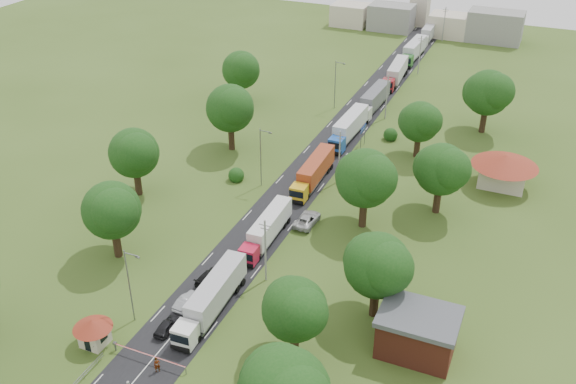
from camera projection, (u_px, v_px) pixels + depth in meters
The scene contains 42 objects.
ground at pixel (251, 242), 89.36m from camera, with size 260.00×260.00×0.00m, color #38501A.
road at pixel (305, 178), 105.28m from camera, with size 8.00×200.00×0.04m, color black.
boom_barrier at pixel (139, 352), 69.47m from camera, with size 9.22×0.35×1.18m.
guard_booth at pixel (93, 329), 70.81m from camera, with size 4.40×4.40×3.45m.
info_sign at pixel (363, 132), 113.95m from camera, with size 0.12×3.10×4.10m.
pole_1 at pixel (265, 250), 79.57m from camera, with size 1.60×0.24×9.00m.
pole_2 at pixel (339, 156), 101.86m from camera, with size 1.60×0.24×9.00m.
pole_3 at pixel (387, 96), 124.15m from camera, with size 1.60×0.24×9.00m.
pole_4 at pixel (420, 54), 146.44m from camera, with size 1.60×0.24×9.00m.
pole_5 at pixel (444, 24), 168.73m from camera, with size 1.60×0.24×9.00m.
lamp_0 at pixel (130, 283), 72.47m from camera, with size 2.03×0.22×10.00m.
lamp_1 at pixel (261, 155), 100.33m from camera, with size 2.03×0.22×10.00m.
lamp_2 at pixel (336, 82), 128.20m from camera, with size 2.03×0.22×10.00m.
tree_2 at pixel (295, 308), 67.08m from camera, with size 8.00×8.00×10.10m.
tree_3 at pixel (378, 264), 72.70m from camera, with size 8.80×8.80×11.07m.
tree_4 at pixel (366, 178), 89.11m from camera, with size 9.60×9.60×12.05m.
tree_5 at pixel (441, 169), 92.72m from camera, with size 8.80×8.80×11.07m.
tree_6 at pixel (420, 121), 108.94m from camera, with size 8.00×8.00×10.10m.
tree_7 at pixel (488, 92), 117.22m from camera, with size 9.60×9.60×12.05m.
tree_10 at pixel (112, 209), 83.00m from camera, with size 8.80×8.80×11.07m.
tree_11 at pixel (134, 152), 97.32m from camera, with size 8.80×8.80×11.07m.
tree_12 at pixel (230, 108), 110.90m from camera, with size 9.60×9.60×12.05m.
tree_13 at pixel (241, 70), 129.84m from camera, with size 8.80×8.80×11.07m.
house_brick at pixel (417, 332), 69.65m from camera, with size 8.60×6.60×5.20m.
house_cream at pixel (504, 166), 101.23m from camera, with size 10.08×10.08×5.80m.
distant_town at pixel (429, 21), 174.95m from camera, with size 52.00×8.00×8.00m.
church at pixel (420, 6), 181.95m from camera, with size 5.00×5.00×12.30m.
truck_0 at pixel (213, 297), 75.61m from camera, with size 3.02×14.75×4.08m.
truck_1 at pixel (267, 229), 88.59m from camera, with size 2.61×13.48×3.73m.
truck_2 at pixel (314, 172), 102.71m from camera, with size 2.81×14.53×4.02m.
truck_3 at pixel (349, 127), 117.34m from camera, with size 2.97×15.30×4.23m.
truck_4 at pixel (374, 100), 129.19m from camera, with size 2.94×14.82×4.10m.
truck_5 at pixel (396, 73), 142.96m from camera, with size 3.40×15.14×4.18m.
truck_6 at pixel (414, 50), 156.81m from camera, with size 3.12×15.47×4.28m.
truck_7 at pixel (429, 32), 170.81m from camera, with size 2.68×14.12×3.91m.
car_lane_front at pixel (167, 326), 73.44m from camera, with size 1.58×3.93×1.34m, color black.
car_lane_mid at pixel (187, 301), 77.21m from camera, with size 1.46×4.18×1.38m, color #9B9CA3.
car_lane_rear at pixel (210, 276), 81.42m from camera, with size 1.92×4.72×1.37m, color black.
car_verge_near at pixel (307, 219), 92.90m from camera, with size 2.59×5.62×1.56m, color #B4B4B4.
car_verge_far at pixel (371, 155), 111.02m from camera, with size 1.74×4.31×1.47m, color #53565B.
pedestrian_near at pixel (157, 365), 67.80m from camera, with size 0.68×0.45×1.86m, color gray.
pedestrian_booth at pixel (94, 345), 70.40m from camera, with size 0.90×0.70×1.85m, color gray.
Camera 1 is at (33.70, -65.93, 50.76)m, focal length 40.00 mm.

